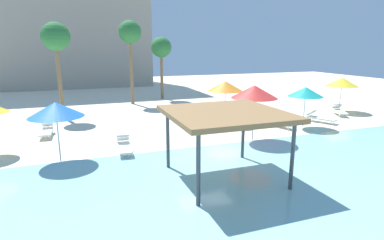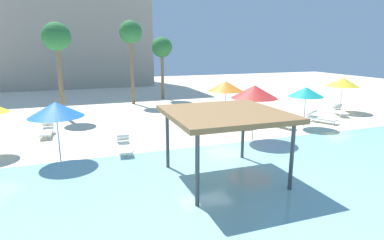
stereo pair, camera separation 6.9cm
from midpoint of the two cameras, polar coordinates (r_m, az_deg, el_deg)
ground_plane at (r=14.42m, az=3.03°, el=-6.70°), size 80.00×80.00×0.00m
lagoon_water at (r=10.21m, az=14.99°, el=-15.78°), size 44.00×13.50×0.04m
shade_pavilion at (r=11.53m, az=5.91°, el=0.78°), size 4.14×4.14×2.60m
beach_umbrella_red_1 at (r=16.67m, az=11.09°, el=5.04°), size 2.41×2.41×2.95m
beach_umbrella_teal_2 at (r=20.43m, az=19.76°, el=4.81°), size 2.10×2.10×2.51m
beach_umbrella_yellow_3 at (r=26.75m, az=25.41°, el=6.22°), size 2.41×2.41×2.60m
beach_umbrella_orange_4 at (r=20.44m, az=5.96°, el=6.10°), size 2.31×2.31×2.74m
beach_umbrella_blue_6 at (r=14.48m, az=-23.53°, el=1.74°), size 2.29×2.29×2.62m
lounge_chair_0 at (r=22.54m, az=21.93°, el=0.48°), size 1.37×1.97×0.74m
lounge_chair_1 at (r=20.37m, az=15.26°, el=-0.29°), size 1.21×1.99×0.74m
lounge_chair_2 at (r=22.35m, az=1.46°, el=1.33°), size 1.29×1.98×0.74m
lounge_chair_3 at (r=25.51m, az=24.92°, el=1.58°), size 1.34×1.97×0.74m
lounge_chair_4 at (r=19.51m, az=-24.91°, el=-1.64°), size 0.66×1.91×0.74m
lounge_chair_5 at (r=21.97m, az=11.58°, el=0.86°), size 0.95×1.98×0.74m
lounge_chair_6 at (r=15.28m, az=-12.28°, el=-4.53°), size 0.69×1.92×0.74m
palm_tree_0 at (r=23.63m, az=-23.48°, el=13.29°), size 1.90×1.90×6.51m
palm_tree_1 at (r=30.38m, az=-5.65°, el=12.73°), size 1.90×1.90×5.81m
palm_tree_2 at (r=27.85m, az=-11.23°, el=14.95°), size 1.90×1.90×7.06m
hotel_block_0 at (r=44.42m, az=-22.80°, el=18.12°), size 20.90×9.23×19.08m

